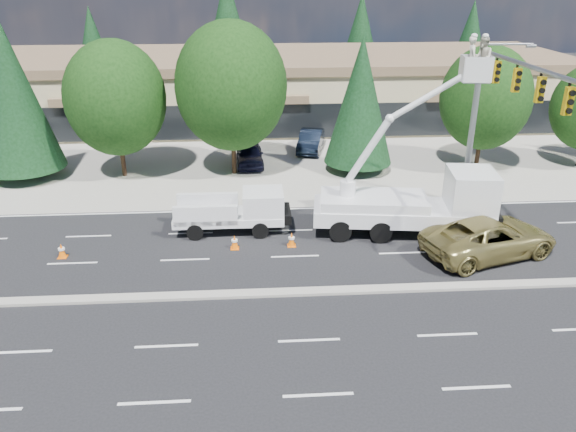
{
  "coord_description": "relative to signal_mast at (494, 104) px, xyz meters",
  "views": [
    {
      "loc": [
        -1.84,
        -19.54,
        12.0
      ],
      "look_at": [
        -0.37,
        2.36,
        2.4
      ],
      "focal_mm": 35.0,
      "sensor_mm": 36.0,
      "label": 1
    }
  ],
  "objects": [
    {
      "name": "minivan",
      "position": [
        -1.16,
        -4.24,
        -5.18
      ],
      "size": [
        6.88,
        4.64,
        1.75
      ],
      "primitive_type": "imported",
      "rotation": [
        0.0,
        0.0,
        1.87
      ],
      "color": "#9A8C4A",
      "rests_on": "ground"
    },
    {
      "name": "tree_back_d",
      "position": [
        11.97,
        34.96,
        -1.08
      ],
      "size": [
        4.71,
        4.71,
        9.28
      ],
      "color": "#332114",
      "rests_on": "ground"
    },
    {
      "name": "bucket_truck",
      "position": [
        -3.77,
        -1.73,
        -4.01
      ],
      "size": [
        8.87,
        3.69,
        9.55
      ],
      "rotation": [
        0.0,
        0.0,
        -0.13
      ],
      "color": "white",
      "rests_on": "ground"
    },
    {
      "name": "concrete_apron",
      "position": [
        -10.03,
        12.96,
        -6.05
      ],
      "size": [
        140.0,
        22.0,
        0.01
      ],
      "primitive_type": "cube",
      "color": "gray",
      "rests_on": "ground"
    },
    {
      "name": "tree_front_c",
      "position": [
        -20.03,
        7.96,
        -1.11
      ],
      "size": [
        6.09,
        6.09,
        8.45
      ],
      "color": "#332114",
      "rests_on": "ground"
    },
    {
      "name": "traffic_cone_c",
      "position": [
        -10.11,
        -2.76,
        -5.72
      ],
      "size": [
        0.4,
        0.4,
        0.7
      ],
      "color": "#FF6808",
      "rests_on": "ground"
    },
    {
      "name": "utility_pickup",
      "position": [
        -12.7,
        -0.84,
        -5.2
      ],
      "size": [
        5.42,
        2.17,
        2.08
      ],
      "rotation": [
        0.0,
        0.0,
        -0.0
      ],
      "color": "white",
      "rests_on": "ground"
    },
    {
      "name": "traffic_cone_a",
      "position": [
        -20.64,
        -3.21,
        -5.72
      ],
      "size": [
        0.4,
        0.4,
        0.7
      ],
      "color": "#FF6808",
      "rests_on": "ground"
    },
    {
      "name": "traffic_cone_d",
      "position": [
        -2.04,
        -3.12,
        -5.72
      ],
      "size": [
        0.4,
        0.4,
        0.7
      ],
      "color": "#FF6808",
      "rests_on": "ground"
    },
    {
      "name": "tree_back_c",
      "position": [
        -0.03,
        34.96,
        -0.67
      ],
      "size": [
        5.09,
        5.09,
        10.04
      ],
      "color": "#332114",
      "rests_on": "ground"
    },
    {
      "name": "traffic_cone_b",
      "position": [
        -12.8,
        -2.86,
        -5.72
      ],
      "size": [
        0.4,
        0.4,
        0.7
      ],
      "color": "#FF6808",
      "rests_on": "ground"
    },
    {
      "name": "road_median",
      "position": [
        -10.03,
        -7.04,
        -6.0
      ],
      "size": [
        120.0,
        0.55,
        0.12
      ],
      "primitive_type": "cube",
      "color": "gray",
      "rests_on": "ground"
    },
    {
      "name": "strip_mall",
      "position": [
        -10.03,
        22.93,
        -3.23
      ],
      "size": [
        50.4,
        15.4,
        5.5
      ],
      "color": "tan",
      "rests_on": "ground"
    },
    {
      "name": "tree_front_d",
      "position": [
        -13.03,
        7.96,
        -0.49
      ],
      "size": [
        6.85,
        6.85,
        9.5
      ],
      "color": "#332114",
      "rests_on": "ground"
    },
    {
      "name": "parked_car_east",
      "position": [
        -7.59,
        12.63,
        -5.32
      ],
      "size": [
        2.53,
        4.7,
        1.47
      ],
      "primitive_type": "imported",
      "rotation": [
        0.0,
        0.0,
        -0.23
      ],
      "color": "black",
      "rests_on": "ground"
    },
    {
      "name": "tree_front_b",
      "position": [
        -26.03,
        7.96,
        -0.9
      ],
      "size": [
        4.88,
        4.88,
        9.61
      ],
      "color": "#332114",
      "rests_on": "ground"
    },
    {
      "name": "tree_back_b",
      "position": [
        -14.03,
        34.96,
        0.4
      ],
      "size": [
        6.1,
        6.1,
        12.03
      ],
      "color": "#332114",
      "rests_on": "ground"
    },
    {
      "name": "signal_mast",
      "position": [
        0.0,
        0.0,
        0.0
      ],
      "size": [
        2.76,
        10.16,
        9.0
      ],
      "color": "gray",
      "rests_on": "ground"
    },
    {
      "name": "parked_car_west",
      "position": [
        -12.03,
        9.63,
        -5.31
      ],
      "size": [
        1.9,
        4.41,
        1.49
      ],
      "primitive_type": "imported",
      "rotation": [
        0.0,
        0.0,
        0.03
      ],
      "color": "black",
      "rests_on": "ground"
    },
    {
      "name": "ground",
      "position": [
        -10.03,
        -7.04,
        -6.06
      ],
      "size": [
        140.0,
        140.0,
        0.0
      ],
      "primitive_type": "plane",
      "color": "black",
      "rests_on": "ground"
    },
    {
      "name": "tree_front_f",
      "position": [
        2.97,
        7.96,
        -1.42
      ],
      "size": [
        5.71,
        5.71,
        7.92
      ],
      "color": "#332114",
      "rests_on": "ground"
    },
    {
      "name": "tree_front_e",
      "position": [
        -5.03,
        7.96,
        -1.47
      ],
      "size": [
        4.34,
        4.34,
        8.55
      ],
      "color": "#332114",
      "rests_on": "ground"
    },
    {
      "name": "tree_back_a",
      "position": [
        -28.03,
        34.96,
        -1.32
      ],
      "size": [
        4.48,
        4.48,
        8.82
      ],
      "color": "#332114",
      "rests_on": "ground"
    }
  ]
}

